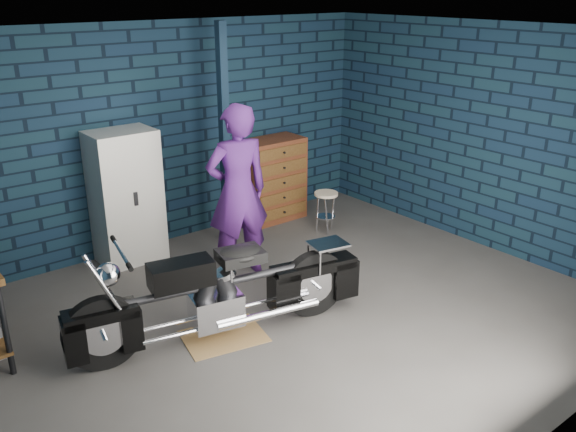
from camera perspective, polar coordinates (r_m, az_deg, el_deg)
name	(u,v)px	position (r m, az deg, el deg)	size (l,w,h in m)	color
ground	(291,316)	(6.12, 0.25, -9.34)	(6.00, 6.00, 0.00)	#4D4A47
room_walls	(254,117)	(5.85, -3.16, 9.23)	(6.02, 5.01, 2.71)	#102237
support_post	(225,138)	(7.40, -5.95, 7.26)	(0.10, 0.10, 2.70)	#112437
drip_mat	(224,336)	(5.83, -6.03, -11.11)	(0.74, 0.55, 0.01)	olive
motorcycle	(222,286)	(5.57, -6.23, -6.54)	(2.39, 0.65, 1.05)	black
person	(238,192)	(6.65, -4.75, 2.29)	(0.71, 0.46, 1.94)	#521F77
locker	(126,197)	(7.26, -14.88, 1.70)	(0.73, 0.52, 1.56)	silver
tool_chest	(273,180)	(8.35, -1.38, 3.40)	(0.85, 0.47, 1.14)	brown
shop_stool	(326,213)	(7.99, 3.55, 0.32)	(0.31, 0.31, 0.56)	beige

